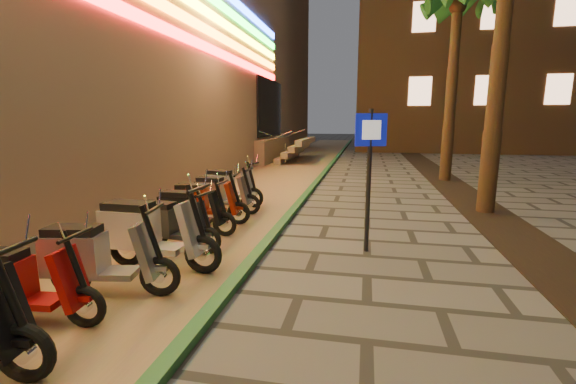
% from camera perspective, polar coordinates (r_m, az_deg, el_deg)
% --- Properties ---
extents(parking_strip, '(3.40, 60.00, 0.01)m').
position_cam_1_polar(parking_strip, '(13.35, -3.24, 1.26)').
color(parking_strip, '#8C7251').
rests_on(parking_strip, ground).
extents(green_curb, '(0.18, 60.00, 0.10)m').
position_cam_1_polar(green_curb, '(13.02, 4.02, 1.22)').
color(green_curb, '#225B2D').
rests_on(green_curb, ground).
extents(planting_strip, '(1.20, 40.00, 0.02)m').
position_cam_1_polar(planting_strip, '(8.52, 30.68, -5.59)').
color(planting_strip, black).
rests_on(planting_strip, ground).
extents(palm_d, '(2.97, 3.02, 7.16)m').
position_cam_1_polar(palm_d, '(15.47, 23.85, 23.89)').
color(palm_d, '#472D19').
rests_on(palm_d, ground).
extents(pedestrian_sign, '(0.50, 0.19, 2.34)m').
position_cam_1_polar(pedestrian_sign, '(6.35, 12.00, 4.50)').
color(pedestrian_sign, black).
rests_on(pedestrian_sign, ground).
extents(scooter_5, '(1.52, 0.56, 1.07)m').
position_cam_1_polar(scooter_5, '(5.07, -35.00, -11.05)').
color(scooter_5, black).
rests_on(scooter_5, ground).
extents(scooter_6, '(1.66, 0.72, 1.17)m').
position_cam_1_polar(scooter_6, '(5.36, -26.62, -8.60)').
color(scooter_6, black).
rests_on(scooter_6, ground).
extents(scooter_7, '(1.83, 0.64, 1.30)m').
position_cam_1_polar(scooter_7, '(6.01, -20.15, -5.57)').
color(scooter_7, black).
rests_on(scooter_7, ground).
extents(scooter_8, '(1.50, 0.56, 1.05)m').
position_cam_1_polar(scooter_8, '(6.78, -17.05, -4.48)').
color(scooter_8, black).
rests_on(scooter_8, ground).
extents(scooter_9, '(1.53, 0.54, 1.08)m').
position_cam_1_polar(scooter_9, '(7.61, -14.53, -2.64)').
color(scooter_9, black).
rests_on(scooter_9, ground).
extents(scooter_10, '(1.59, 0.66, 1.12)m').
position_cam_1_polar(scooter_10, '(8.25, -12.53, -1.42)').
color(scooter_10, black).
rests_on(scooter_10, ground).
extents(scooter_11, '(1.56, 0.55, 1.11)m').
position_cam_1_polar(scooter_11, '(9.18, -10.06, -0.16)').
color(scooter_11, black).
rests_on(scooter_11, ground).
extents(scooter_12, '(1.64, 0.76, 1.16)m').
position_cam_1_polar(scooter_12, '(10.03, -8.94, 0.91)').
color(scooter_12, black).
rests_on(scooter_12, ground).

